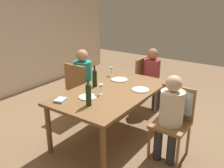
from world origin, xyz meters
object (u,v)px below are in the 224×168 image
(dining_table, at_px, (112,96))
(wine_bottle_dark_red, at_px, (95,77))
(person_man_guest, at_px, (171,112))
(dinner_plate_host, at_px, (88,97))
(chair_right_end, at_px, (147,79))
(person_man_bearded, at_px, (84,76))
(chair_near, at_px, (175,112))
(wine_bottle_tall_green, at_px, (88,94))
(chair_far_right, at_px, (80,85))
(dinner_plate_guest_right, at_px, (119,80))
(dinner_plate_guest_left, at_px, (140,90))
(wine_glass_near_left, at_px, (111,69))
(wine_glass_centre, at_px, (101,87))
(person_woman_host, at_px, (153,74))

(dining_table, distance_m, wine_bottle_dark_red, 0.38)
(person_man_guest, height_order, dinner_plate_host, person_man_guest)
(person_man_guest, bearing_deg, chair_right_end, -52.74)
(person_man_bearded, distance_m, wine_bottle_dark_red, 0.75)
(dining_table, bearing_deg, person_man_guest, -91.64)
(chair_right_end, bearing_deg, person_man_bearded, -43.88)
(chair_near, distance_m, wine_bottle_tall_green, 1.13)
(chair_right_end, distance_m, wine_bottle_dark_red, 1.33)
(chair_far_right, relative_size, wine_bottle_dark_red, 2.89)
(dinner_plate_guest_right, bearing_deg, dinner_plate_host, -176.50)
(chair_near, height_order, dinner_plate_guest_left, chair_near)
(chair_right_end, distance_m, wine_glass_near_left, 0.82)
(wine_bottle_dark_red, height_order, dinner_plate_guest_right, wine_bottle_dark_red)
(person_man_bearded, bearing_deg, dining_table, -25.38)
(chair_right_end, height_order, chair_near, same)
(chair_near, relative_size, wine_bottle_dark_red, 2.89)
(chair_near, distance_m, wine_glass_near_left, 1.41)
(dining_table, bearing_deg, wine_bottle_dark_red, 90.17)
(chair_right_end, relative_size, wine_glass_near_left, 6.17)
(dining_table, bearing_deg, person_man_bearded, 64.62)
(dining_table, xyz_separation_m, wine_bottle_dark_red, (-0.00, 0.31, 0.22))
(wine_bottle_tall_green, bearing_deg, wine_bottle_dark_red, 32.20)
(wine_glass_near_left, bearing_deg, dinner_plate_guest_right, -117.23)
(chair_near, relative_size, person_man_bearded, 0.81)
(wine_bottle_tall_green, xyz_separation_m, dinner_plate_guest_left, (0.82, -0.28, -0.15))
(wine_glass_centre, relative_size, dinner_plate_guest_right, 0.57)
(dining_table, xyz_separation_m, wine_glass_centre, (-0.20, 0.05, 0.18))
(wine_bottle_dark_red, bearing_deg, person_man_bearded, 53.98)
(wine_bottle_tall_green, height_order, wine_glass_near_left, wine_bottle_tall_green)
(wine_glass_centre, xyz_separation_m, dinner_plate_host, (-0.19, 0.07, -0.10))
(wine_bottle_dark_red, distance_m, dinner_plate_host, 0.45)
(person_man_bearded, bearing_deg, wine_glass_near_left, 17.84)
(dining_table, height_order, wine_glass_centre, wine_glass_centre)
(chair_near, relative_size, wine_glass_centre, 6.17)
(chair_near, relative_size, person_woman_host, 0.82)
(chair_right_end, bearing_deg, dinner_plate_host, -1.10)
(wine_glass_near_left, bearing_deg, chair_far_right, 119.09)
(chair_near, bearing_deg, wine_glass_centre, 18.91)
(person_man_bearded, height_order, person_man_guest, person_man_bearded)
(wine_glass_centre, bearing_deg, wine_bottle_tall_green, -165.45)
(dinner_plate_guest_left, bearing_deg, chair_near, -102.26)
(dining_table, distance_m, chair_far_right, 0.96)
(wine_bottle_dark_red, bearing_deg, chair_far_right, 61.87)
(chair_right_end, bearing_deg, wine_glass_near_left, -25.52)
(wine_bottle_tall_green, distance_m, dinner_plate_guest_right, 1.06)
(dining_table, bearing_deg, chair_near, -82.15)
(wine_glass_near_left, xyz_separation_m, dinner_plate_guest_left, (-0.33, -0.74, -0.10))
(wine_bottle_dark_red, relative_size, dinner_plate_guest_left, 1.28)
(person_man_bearded, bearing_deg, dinner_plate_guest_right, 2.31)
(wine_bottle_dark_red, bearing_deg, dinner_plate_host, -153.82)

